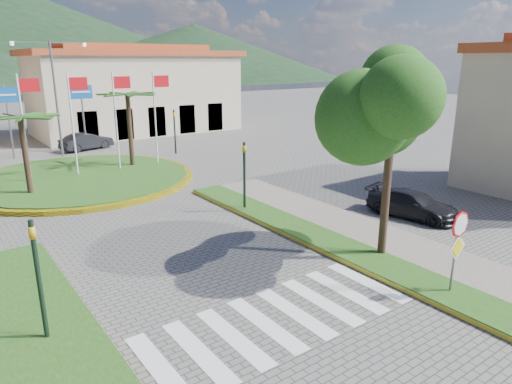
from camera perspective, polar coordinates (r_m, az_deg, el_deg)
sidewalk_right at (r=15.75m, az=25.14°, el=-10.25°), size 4.00×28.00×0.15m
verge_right at (r=14.79m, az=22.82°, el=-11.65°), size 1.60×28.00×0.18m
crosswalk at (r=12.68m, az=2.63°, el=-15.58°), size 8.00×3.00×0.01m
roundabout_island at (r=28.00m, az=-21.04°, el=1.66°), size 12.70×12.70×6.00m
stop_sign at (r=14.18m, az=23.91°, el=-5.44°), size 0.80×0.11×2.65m
deciduous_tree at (r=15.54m, az=16.76°, el=9.96°), size 3.60×3.60×6.80m
traffic_light_left at (r=11.97m, az=-25.63°, el=-8.85°), size 0.15×0.18×3.20m
traffic_light_right at (r=20.45m, az=-1.47°, el=2.79°), size 0.15×0.18×3.20m
traffic_light_far at (r=34.11m, az=-10.14°, el=7.97°), size 0.18×0.15×3.20m
direction_sign_west at (r=35.80m, az=-28.67°, el=9.21°), size 1.60×0.14×5.20m
direction_sign_east at (r=36.81m, az=-20.90°, el=10.25°), size 1.60×0.14×5.20m
street_lamp_centre at (r=35.31m, az=-23.78°, el=11.32°), size 4.80×0.16×8.00m
building_right at (r=45.66m, az=-14.81°, el=12.20°), size 19.08×9.54×8.05m
hill_far_east at (r=159.15m, az=-7.60°, el=16.91°), size 120.00×120.00×18.00m
car_dark_b at (r=37.58m, az=-20.42°, el=5.96°), size 4.19×2.31×1.31m
car_side_right at (r=21.20m, az=18.96°, el=-1.42°), size 2.42×4.28×1.17m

